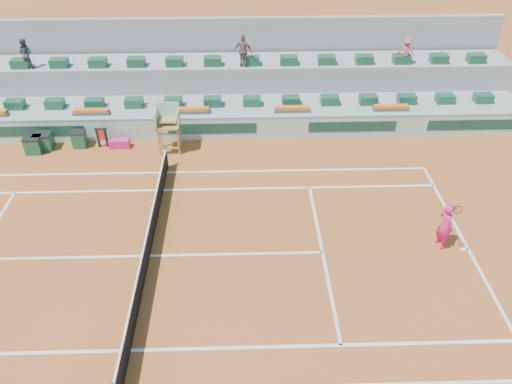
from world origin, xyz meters
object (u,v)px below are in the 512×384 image
player_bag (120,143)px  drink_cooler_a (79,139)px  tennis_player (445,226)px  umpire_chair (168,121)px

player_bag → drink_cooler_a: 1.97m
player_bag → tennis_player: 15.41m
player_bag → tennis_player: size_ratio=0.43×
drink_cooler_a → tennis_player: (15.38, -7.66, 0.55)m
umpire_chair → tennis_player: 13.09m
tennis_player → player_bag: bearing=150.7°
player_bag → tennis_player: bearing=-29.3°
drink_cooler_a → player_bag: bearing=-3.9°
umpire_chair → drink_cooler_a: 4.65m
tennis_player → drink_cooler_a: bearing=153.5°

